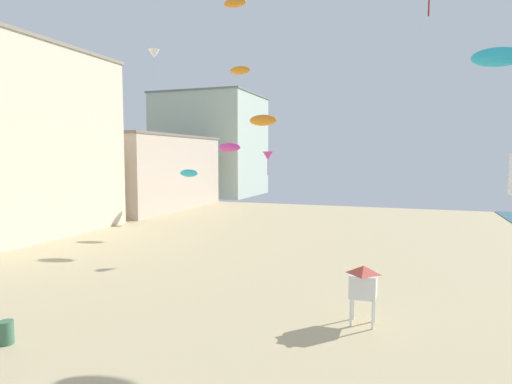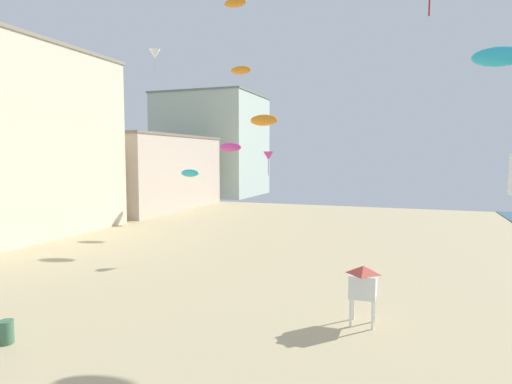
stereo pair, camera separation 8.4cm
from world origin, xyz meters
name	(u,v)px [view 1 (the left image)]	position (x,y,z in m)	size (l,w,h in m)	color
boardwalk_hotel_mid	(141,172)	(-25.80, 48.44, 5.05)	(14.00, 21.99, 10.09)	#C6B29E
boardwalk_hotel_far	(211,145)	(-25.80, 71.00, 9.30)	(17.69, 16.46, 18.59)	#B7C6B2
lifeguard_stand	(363,282)	(7.81, 15.48, 1.84)	(1.10, 1.10, 2.55)	white
beach_trash_bin	(6,333)	(-4.87, 8.85, 0.45)	(0.56, 0.56, 0.90)	#3D6B4C
kite_orange_parafoil	(263,120)	(-2.33, 32.09, 10.26)	(2.43, 0.67, 0.94)	orange
kite_cyan_parafoil	(189,173)	(-13.68, 39.85, 5.33)	(2.18, 0.61, 0.85)	#2DB7CC
kite_magenta_delta	(268,156)	(-0.51, 27.84, 7.23)	(0.79, 0.79, 1.79)	#DB3D9E
kite_orange_parafoil_2	(240,70)	(-4.95, 33.42, 14.84)	(1.91, 0.53, 0.74)	orange
kite_white_delta	(154,54)	(-9.47, 26.68, 15.14)	(0.87, 0.87, 1.97)	white
kite_cyan_parafoil_2	(498,57)	(13.56, 21.72, 12.13)	(2.52, 0.70, 0.98)	#2DB7CC
kite_orange_parafoil_3	(235,3)	(-1.04, 22.76, 16.76)	(1.47, 0.41, 0.57)	orange
kite_magenta_parafoil	(229,147)	(-6.88, 35.48, 8.06)	(2.24, 0.62, 0.87)	#DB3D9E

